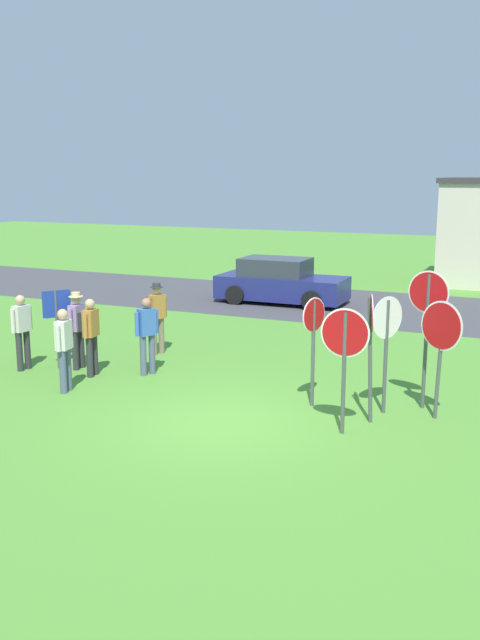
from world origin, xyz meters
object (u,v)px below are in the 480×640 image
object	(u,v)px
stop_sign_far_back	(386,334)
person_holding_notes	(77,326)
stop_sign_center_cluster	(427,315)
person_in_blue	(64,346)
info_panel_leftmost	(56,315)
person_in_teal	(22,328)
stop_sign_rear_left	(314,334)
person_in_dark_shirt	(90,331)
info_panel_middle	(59,313)
person_near_signs	(157,313)
stop_sign_tallest	(345,348)
stop_sign_rear_right	(441,338)
parked_car_on_street	(280,283)
stop_sign_nearest	(371,337)
person_with_sunhat	(147,332)

from	to	relation	value
stop_sign_far_back	person_holding_notes	xyz separation A→B (m)	(-6.91, 0.16, -0.49)
stop_sign_center_cluster	person_in_blue	xyz separation A→B (m)	(-6.71, -1.90, -0.83)
info_panel_leftmost	person_in_teal	bearing A→B (deg)	-144.76
stop_sign_rear_left	person_in_dark_shirt	world-z (taller)	stop_sign_rear_left
info_panel_middle	person_near_signs	bearing A→B (deg)	40.30
stop_sign_far_back	person_in_blue	size ratio (longest dim) A/B	1.28
person_in_teal	person_in_dark_shirt	world-z (taller)	same
stop_sign_tallest	person_near_signs	distance (m)	6.54
stop_sign_rear_right	stop_sign_center_cluster	bearing A→B (deg)	125.66
parked_car_on_street	info_panel_leftmost	size ratio (longest dim) A/B	2.44
stop_sign_tallest	stop_sign_center_cluster	size ratio (longest dim) A/B	0.83
person_in_blue	person_near_signs	bearing A→B (deg)	87.96
stop_sign_far_back	person_in_blue	world-z (taller)	stop_sign_far_back
stop_sign_nearest	person_with_sunhat	world-z (taller)	stop_sign_nearest
stop_sign_tallest	info_panel_leftmost	distance (m)	7.09
stop_sign_nearest	person_with_sunhat	distance (m)	5.24
stop_sign_far_back	stop_sign_rear_right	bearing A→B (deg)	6.62
parked_car_on_street	person_holding_notes	bearing A→B (deg)	-97.15
person_in_blue	person_with_sunhat	xyz separation A→B (m)	(0.85, 1.73, 0.00)
stop_sign_far_back	person_in_teal	world-z (taller)	stop_sign_far_back
person_in_blue	person_near_signs	distance (m)	3.38
stop_sign_rear_right	info_panel_leftmost	world-z (taller)	stop_sign_rear_right
person_holding_notes	person_in_dark_shirt	size ratio (longest dim) A/B	1.03
parked_car_on_street	stop_sign_far_back	size ratio (longest dim) A/B	2.00
stop_sign_rear_right	person_in_teal	bearing A→B (deg)	-176.68
stop_sign_rear_left	info_panel_leftmost	bearing A→B (deg)	178.32
stop_sign_far_back	stop_sign_rear_left	size ratio (longest dim) A/B	1.04
parked_car_on_street	stop_sign_tallest	size ratio (longest dim) A/B	2.01
stop_sign_tallest	info_panel_leftmost	size ratio (longest dim) A/B	1.21
parked_car_on_street	info_panel_middle	bearing A→B (deg)	-102.39
stop_sign_nearest	person_in_blue	world-z (taller)	stop_sign_nearest
parked_car_on_street	stop_sign_far_back	xyz separation A→B (m)	(5.71, -9.69, 0.79)
stop_sign_nearest	info_panel_leftmost	bearing A→B (deg)	175.01
person_in_blue	stop_sign_center_cluster	bearing A→B (deg)	15.79
person_with_sunhat	info_panel_leftmost	world-z (taller)	info_panel_leftmost
person_with_sunhat	stop_sign_nearest	bearing A→B (deg)	-11.03
stop_sign_rear_left	person_in_dark_shirt	xyz separation A→B (m)	(-4.99, -0.03, -0.41)
stop_sign_rear_right	stop_sign_rear_left	world-z (taller)	stop_sign_rear_right
person_near_signs	person_in_teal	xyz separation A→B (m)	(-1.99, -2.44, -0.06)
stop_sign_rear_right	person_in_teal	world-z (taller)	stop_sign_rear_right
stop_sign_rear_left	person_with_sunhat	xyz separation A→B (m)	(-3.93, 0.54, -0.44)
stop_sign_nearest	person_holding_notes	size ratio (longest dim) A/B	1.32
person_in_teal	person_in_dark_shirt	size ratio (longest dim) A/B	1.00
stop_sign_center_cluster	person_holding_notes	size ratio (longest dim) A/B	1.49
parked_car_on_street	info_panel_leftmost	distance (m)	9.82
person_in_teal	info_panel_middle	xyz separation A→B (m)	(0.25, 0.97, 0.18)
stop_sign_center_cluster	stop_sign_nearest	size ratio (longest dim) A/B	1.13
info_panel_leftmost	info_panel_middle	world-z (taller)	info_panel_leftmost
person_in_blue	person_holding_notes	bearing A→B (deg)	118.22
stop_sign_nearest	person_in_teal	xyz separation A→B (m)	(-7.83, 0.20, -0.59)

